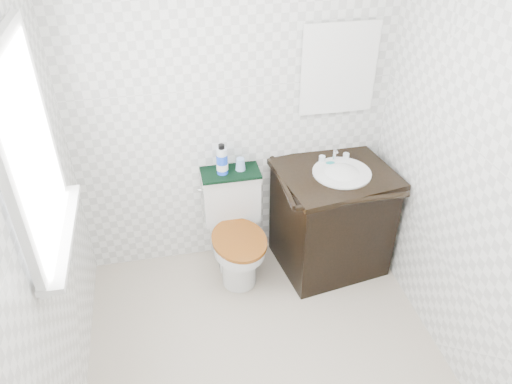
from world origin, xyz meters
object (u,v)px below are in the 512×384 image
object	(u,v)px
mouthwash_bottle	(222,160)
cup	(240,164)
vanity	(332,216)
trash_bin	(302,249)
toilet	(235,233)

from	to	relation	value
mouthwash_bottle	cup	xyz separation A→B (m)	(0.13, 0.02, -0.06)
vanity	mouthwash_bottle	xyz separation A→B (m)	(-0.76, 0.18, 0.46)
vanity	cup	distance (m)	0.78
trash_bin	mouthwash_bottle	size ratio (longest dim) A/B	1.33
toilet	vanity	bearing A→B (deg)	-5.30
vanity	cup	xyz separation A→B (m)	(-0.63, 0.20, 0.40)
vanity	trash_bin	distance (m)	0.35
vanity	mouthwash_bottle	distance (m)	0.91
toilet	trash_bin	world-z (taller)	toilet
cup	vanity	bearing A→B (deg)	-17.62
vanity	mouthwash_bottle	bearing A→B (deg)	166.58
vanity	cup	bearing A→B (deg)	162.38
trash_bin	mouthwash_bottle	bearing A→B (deg)	161.66
mouthwash_bottle	cup	world-z (taller)	mouthwash_bottle
vanity	trash_bin	xyz separation A→B (m)	(-0.21, -0.00, -0.28)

